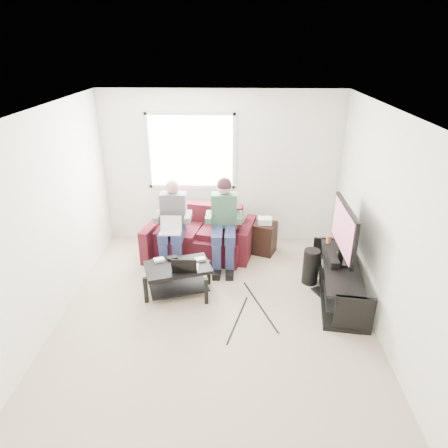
# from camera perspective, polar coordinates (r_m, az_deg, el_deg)

# --- Properties ---
(floor) EXTENTS (4.50, 4.50, 0.00)m
(floor) POSITION_cam_1_polar(r_m,az_deg,el_deg) (5.38, -1.32, -12.76)
(floor) COLOR #BBA892
(floor) RESTS_ON ground
(ceiling) EXTENTS (4.50, 4.50, 0.00)m
(ceiling) POSITION_cam_1_polar(r_m,az_deg,el_deg) (4.32, -1.66, 15.75)
(ceiling) COLOR white
(ceiling) RESTS_ON wall_back
(wall_back) EXTENTS (4.50, 0.00, 4.50)m
(wall_back) POSITION_cam_1_polar(r_m,az_deg,el_deg) (6.81, -0.41, 7.89)
(wall_back) COLOR white
(wall_back) RESTS_ON floor
(wall_front) EXTENTS (4.50, 0.00, 4.50)m
(wall_front) POSITION_cam_1_polar(r_m,az_deg,el_deg) (2.83, -4.16, -19.60)
(wall_front) COLOR white
(wall_front) RESTS_ON floor
(wall_left) EXTENTS (0.00, 4.50, 4.50)m
(wall_left) POSITION_cam_1_polar(r_m,az_deg,el_deg) (5.21, -24.00, 0.21)
(wall_left) COLOR white
(wall_left) RESTS_ON floor
(wall_right) EXTENTS (0.00, 4.50, 4.50)m
(wall_right) POSITION_cam_1_polar(r_m,az_deg,el_deg) (5.01, 22.03, -0.40)
(wall_right) COLOR white
(wall_right) RESTS_ON floor
(window) EXTENTS (1.48, 0.04, 1.28)m
(window) POSITION_cam_1_polar(r_m,az_deg,el_deg) (6.75, -4.74, 10.30)
(window) COLOR white
(window) RESTS_ON wall_back
(sofa) EXTENTS (1.87, 1.08, 0.80)m
(sofa) POSITION_cam_1_polar(r_m,az_deg,el_deg) (6.65, -3.37, -1.86)
(sofa) COLOR #4A1222
(sofa) RESTS_ON floor
(person_left) EXTENTS (0.40, 0.71, 1.33)m
(person_left) POSITION_cam_1_polar(r_m,az_deg,el_deg) (6.26, -7.34, 0.49)
(person_left) COLOR navy
(person_left) RESTS_ON sofa
(person_right) EXTENTS (0.40, 0.71, 1.37)m
(person_right) POSITION_cam_1_polar(r_m,az_deg,el_deg) (6.18, 0.00, 0.98)
(person_right) COLOR navy
(person_right) RESTS_ON sofa
(laptop_silver) EXTENTS (0.39, 0.35, 0.24)m
(laptop_silver) POSITION_cam_1_polar(r_m,az_deg,el_deg) (6.06, -7.66, -0.69)
(laptop_silver) COLOR silver
(laptop_silver) RESTS_ON person_left
(coffee_table) EXTENTS (1.01, 0.79, 0.44)m
(coffee_table) POSITION_cam_1_polar(r_m,az_deg,el_deg) (5.64, -6.59, -6.97)
(coffee_table) COLOR black
(coffee_table) RESTS_ON floor
(laptop_black) EXTENTS (0.41, 0.36, 0.24)m
(laptop_black) POSITION_cam_1_polar(r_m,az_deg,el_deg) (5.43, -5.57, -5.33)
(laptop_black) COLOR black
(laptop_black) RESTS_ON coffee_table
(controller_a) EXTENTS (0.16, 0.14, 0.04)m
(controller_a) POSITION_cam_1_polar(r_m,az_deg,el_deg) (5.72, -9.28, -5.08)
(controller_a) COLOR silver
(controller_a) RESTS_ON coffee_table
(controller_b) EXTENTS (0.16, 0.14, 0.04)m
(controller_b) POSITION_cam_1_polar(r_m,az_deg,el_deg) (5.74, -7.40, -4.84)
(controller_b) COLOR black
(controller_b) RESTS_ON coffee_table
(controller_c) EXTENTS (0.16, 0.14, 0.04)m
(controller_c) POSITION_cam_1_polar(r_m,az_deg,el_deg) (5.66, -3.43, -5.08)
(controller_c) COLOR gray
(controller_c) RESTS_ON coffee_table
(tv_stand) EXTENTS (0.68, 1.63, 0.52)m
(tv_stand) POSITION_cam_1_polar(r_m,az_deg,el_deg) (5.80, 16.12, -8.01)
(tv_stand) COLOR black
(tv_stand) RESTS_ON floor
(tv) EXTENTS (0.12, 1.10, 0.81)m
(tv) POSITION_cam_1_polar(r_m,az_deg,el_deg) (5.53, 16.77, -0.90)
(tv) COLOR black
(tv) RESTS_ON tv_stand
(soundbar) EXTENTS (0.12, 0.50, 0.10)m
(soundbar) POSITION_cam_1_polar(r_m,az_deg,el_deg) (5.68, 15.12, -4.61)
(soundbar) COLOR black
(soundbar) RESTS_ON tv_stand
(drink_cup) EXTENTS (0.08, 0.08, 0.12)m
(drink_cup) POSITION_cam_1_polar(r_m,az_deg,el_deg) (6.15, 14.75, -2.12)
(drink_cup) COLOR #A96A48
(drink_cup) RESTS_ON tv_stand
(console_white) EXTENTS (0.30, 0.22, 0.06)m
(console_white) POSITION_cam_1_polar(r_m,az_deg,el_deg) (5.43, 17.15, -9.63)
(console_white) COLOR silver
(console_white) RESTS_ON tv_stand
(console_grey) EXTENTS (0.34, 0.26, 0.08)m
(console_grey) POSITION_cam_1_polar(r_m,az_deg,el_deg) (6.00, 15.58, -5.81)
(console_grey) COLOR gray
(console_grey) RESTS_ON tv_stand
(console_black) EXTENTS (0.38, 0.30, 0.07)m
(console_black) POSITION_cam_1_polar(r_m,az_deg,el_deg) (5.71, 16.32, -7.63)
(console_black) COLOR black
(console_black) RESTS_ON tv_stand
(subwoofer) EXTENTS (0.24, 0.24, 0.53)m
(subwoofer) POSITION_cam_1_polar(r_m,az_deg,el_deg) (6.00, 12.29, -5.96)
(subwoofer) COLOR black
(subwoofer) RESTS_ON floor
(keyboard_floor) EXTENTS (0.30, 0.43, 0.02)m
(keyboard_floor) POSITION_cam_1_polar(r_m,az_deg,el_deg) (5.88, 13.95, -9.83)
(keyboard_floor) COLOR black
(keyboard_floor) RESTS_ON floor
(end_table) EXTENTS (0.36, 0.36, 0.64)m
(end_table) POSITION_cam_1_polar(r_m,az_deg,el_deg) (6.71, 5.75, -1.86)
(end_table) COLOR black
(end_table) RESTS_ON floor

